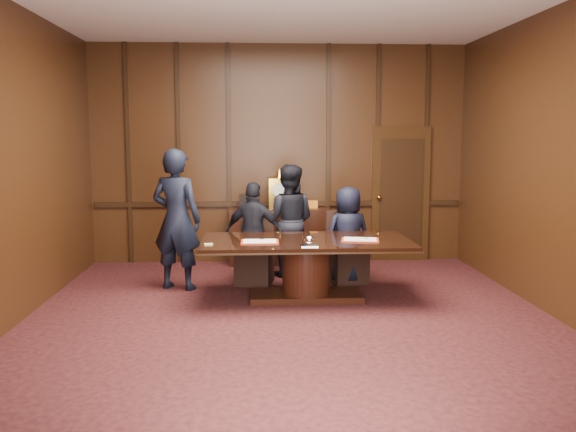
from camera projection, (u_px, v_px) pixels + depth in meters
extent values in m
plane|color=black|center=(292.00, 326.00, 6.61)|extent=(7.00, 7.00, 0.00)
cube|color=black|center=(279.00, 154.00, 9.84)|extent=(6.00, 0.04, 3.50)
cube|color=black|center=(336.00, 199.00, 2.91)|extent=(6.00, 0.04, 3.50)
cube|color=black|center=(570.00, 164.00, 6.54)|extent=(0.04, 7.00, 3.50)
cube|color=black|center=(279.00, 204.00, 9.92)|extent=(5.90, 0.05, 0.08)
cube|color=black|center=(401.00, 194.00, 9.99)|extent=(0.95, 0.06, 2.20)
sphere|color=gold|center=(379.00, 197.00, 9.91)|extent=(0.08, 0.08, 0.08)
cube|color=black|center=(280.00, 236.00, 9.77)|extent=(1.60, 0.45, 0.90)
cube|color=black|center=(236.00, 262.00, 9.79)|extent=(0.12, 0.40, 0.06)
cube|color=black|center=(323.00, 261.00, 9.87)|extent=(0.12, 0.40, 0.06)
cube|color=gold|center=(279.00, 193.00, 9.68)|extent=(0.34, 0.18, 0.48)
cylinder|color=white|center=(280.00, 190.00, 9.58)|extent=(0.22, 0.03, 0.22)
cone|color=gold|center=(279.00, 173.00, 9.64)|extent=(0.14, 0.14, 0.16)
cube|color=black|center=(245.00, 201.00, 9.69)|extent=(0.18, 0.04, 0.22)
cube|color=orange|center=(311.00, 204.00, 9.75)|extent=(0.22, 0.12, 0.12)
cube|color=black|center=(306.00, 296.00, 7.70)|extent=(1.40, 0.60, 0.08)
cylinder|color=black|center=(306.00, 269.00, 7.66)|extent=(0.60, 0.60, 0.62)
cube|color=black|center=(306.00, 244.00, 7.61)|extent=(2.62, 1.32, 0.02)
cube|color=black|center=(306.00, 242.00, 7.61)|extent=(2.60, 1.30, 0.06)
cube|color=#B12910|center=(260.00, 242.00, 7.42)|extent=(0.46, 0.33, 0.01)
cube|color=white|center=(260.00, 241.00, 7.42)|extent=(0.40, 0.28, 0.01)
cube|color=#B12910|center=(360.00, 240.00, 7.55)|extent=(0.51, 0.41, 0.01)
cube|color=white|center=(360.00, 239.00, 7.55)|extent=(0.44, 0.35, 0.01)
cube|color=white|center=(309.00, 246.00, 7.16)|extent=(0.20, 0.14, 0.01)
ellipsoid|color=white|center=(309.00, 241.00, 7.15)|extent=(0.13, 0.13, 0.10)
cube|color=#D6C868|center=(208.00, 244.00, 7.25)|extent=(0.11, 0.09, 0.01)
cube|color=black|center=(254.00, 267.00, 8.48)|extent=(0.57, 0.57, 0.46)
cube|color=black|center=(257.00, 230.00, 8.63)|extent=(0.48, 0.16, 0.55)
cylinder|color=black|center=(240.00, 279.00, 8.29)|extent=(0.04, 0.04, 0.23)
cylinder|color=black|center=(269.00, 272.00, 8.71)|extent=(0.04, 0.04, 0.23)
cube|color=black|center=(347.00, 266.00, 8.55)|extent=(0.59, 0.59, 0.46)
cube|color=black|center=(342.00, 230.00, 8.69)|extent=(0.48, 0.18, 0.55)
cylinder|color=black|center=(335.00, 278.00, 8.36)|extent=(0.04, 0.04, 0.23)
cylinder|color=black|center=(359.00, 271.00, 8.78)|extent=(0.04, 0.04, 0.23)
imported|color=black|center=(254.00, 234.00, 8.37)|extent=(0.90, 0.57, 1.43)
imported|color=black|center=(348.00, 235.00, 8.45)|extent=(0.76, 0.60, 1.36)
imported|color=black|center=(177.00, 219.00, 8.10)|extent=(0.80, 0.66, 1.89)
imported|color=black|center=(288.00, 221.00, 8.87)|extent=(0.91, 0.78, 1.64)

